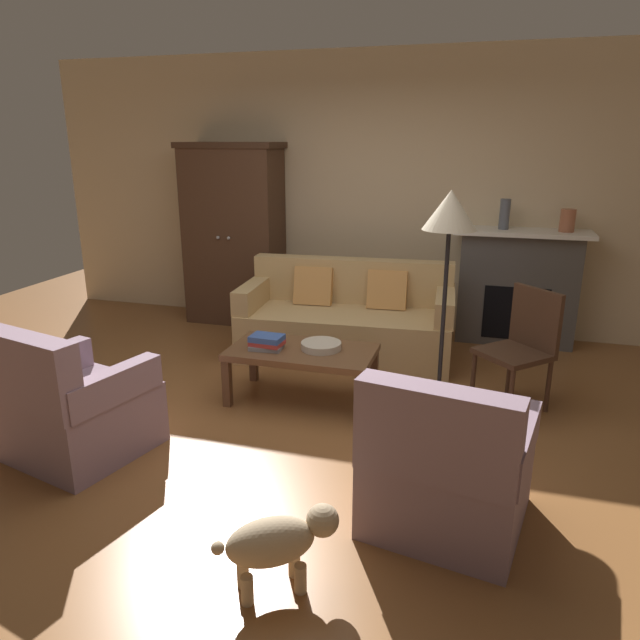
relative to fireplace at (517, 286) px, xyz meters
name	(u,v)px	position (x,y,z in m)	size (l,w,h in m)	color
ground_plane	(291,423)	(-1.55, -2.30, -0.57)	(9.60, 9.60, 0.00)	brown
back_wall	(369,193)	(-1.55, 0.25, 0.83)	(7.20, 0.10, 2.80)	beige
fireplace	(517,286)	(0.00, 0.00, 0.00)	(1.26, 0.48, 1.12)	#4C4947
armoire	(234,234)	(-2.95, -0.08, 0.39)	(1.06, 0.57, 1.91)	#472D1E
couch	(347,322)	(-1.51, -0.83, -0.25)	(1.97, 0.98, 0.86)	tan
coffee_table	(302,356)	(-1.60, -1.90, -0.20)	(1.10, 0.60, 0.42)	brown
fruit_bowl	(321,346)	(-1.45, -1.86, -0.12)	(0.31, 0.31, 0.05)	beige
book_stack	(267,342)	(-1.85, -1.97, -0.09)	(0.26, 0.19, 0.11)	gray
mantel_vase_slate	(505,214)	(-0.18, -0.02, 0.69)	(0.10, 0.10, 0.29)	#565B66
mantel_vase_terracotta	(568,220)	(0.38, -0.02, 0.66)	(0.14, 0.14, 0.21)	#A86042
armchair_near_left	(73,409)	(-2.74, -3.08, -0.25)	(0.92, 0.93, 0.88)	gray
armchair_near_right	(446,471)	(-0.41, -3.16, -0.25)	(0.89, 0.89, 0.88)	gray
side_chair_wooden	(523,341)	(0.00, -1.53, -0.06)	(0.62, 0.62, 0.90)	#472D1E
floor_lamp	(449,224)	(-0.56, -1.93, 0.84)	(0.36, 0.36, 1.63)	black
dog	(278,541)	(-1.08, -3.84, -0.32)	(0.50, 0.40, 0.39)	tan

